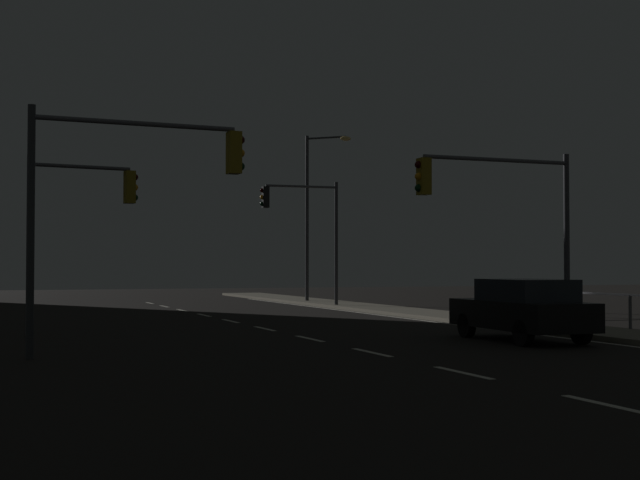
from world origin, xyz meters
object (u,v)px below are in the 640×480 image
at_px(traffic_light_far_center, 304,218).
at_px(traffic_light_mid_left, 131,181).
at_px(street_lamp_median, 314,202).
at_px(car, 522,309).
at_px(traffic_light_near_right, 79,211).
at_px(traffic_light_overhead_east, 499,202).

relative_size(traffic_light_far_center, traffic_light_mid_left, 1.07).
bearing_deg(street_lamp_median, traffic_light_far_center, -114.62).
bearing_deg(traffic_light_far_center, traffic_light_mid_left, -119.49).
height_order(traffic_light_mid_left, street_lamp_median, street_lamp_median).
bearing_deg(traffic_light_far_center, car, -92.27).
relative_size(car, traffic_light_far_center, 0.79).
bearing_deg(traffic_light_mid_left, traffic_light_near_right, 93.50).
bearing_deg(traffic_light_mid_left, street_lamp_median, 61.46).
distance_m(traffic_light_far_center, traffic_light_mid_left, 21.56).
bearing_deg(traffic_light_mid_left, car, 0.80).
bearing_deg(traffic_light_overhead_east, car, -91.88).
bearing_deg(traffic_light_overhead_east, traffic_light_near_right, 151.44).
xyz_separation_m(traffic_light_overhead_east, street_lamp_median, (2.88, 22.27, 1.56)).
xyz_separation_m(car, traffic_light_near_right, (-10.29, 6.74, 2.66)).
bearing_deg(car, traffic_light_mid_left, -179.20).
height_order(traffic_light_far_center, traffic_light_overhead_east, traffic_light_far_center).
height_order(traffic_light_overhead_east, street_lamp_median, street_lamp_median).
bearing_deg(traffic_light_overhead_east, traffic_light_far_center, 87.70).
bearing_deg(traffic_light_far_center, traffic_light_near_right, -132.87).
relative_size(car, traffic_light_mid_left, 0.85).
bearing_deg(street_lamp_median, traffic_light_mid_left, -118.54).
xyz_separation_m(car, traffic_light_mid_left, (-9.87, -0.14, 2.91)).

